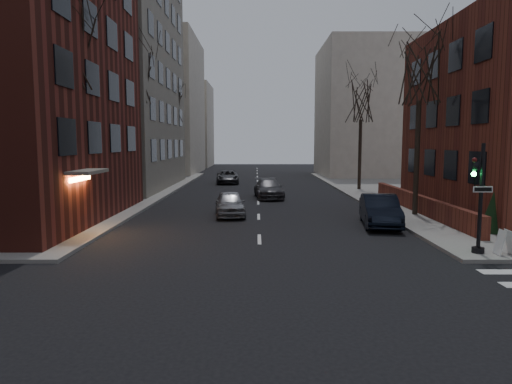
# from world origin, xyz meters

# --- Properties ---
(building_left_tan) EXTENTS (18.00, 18.00, 28.00)m
(building_left_tan) POSITION_xyz_m (-17.00, 34.00, 14.00)
(building_left_tan) COLOR gray
(building_left_tan) RESTS_ON ground
(low_wall_right) EXTENTS (0.35, 16.00, 1.00)m
(low_wall_right) POSITION_xyz_m (9.30, 19.00, 0.65)
(low_wall_right) COLOR maroon
(low_wall_right) RESTS_ON sidewalk_far_right
(building_distant_la) EXTENTS (14.00, 16.00, 18.00)m
(building_distant_la) POSITION_xyz_m (-15.00, 55.00, 9.00)
(building_distant_la) COLOR beige
(building_distant_la) RESTS_ON ground
(building_distant_ra) EXTENTS (14.00, 14.00, 16.00)m
(building_distant_ra) POSITION_xyz_m (15.00, 50.00, 8.00)
(building_distant_ra) COLOR beige
(building_distant_ra) RESTS_ON ground
(building_distant_lb) EXTENTS (10.00, 12.00, 14.00)m
(building_distant_lb) POSITION_xyz_m (-13.00, 72.00, 7.00)
(building_distant_lb) COLOR beige
(building_distant_lb) RESTS_ON ground
(traffic_signal) EXTENTS (0.76, 0.44, 4.00)m
(traffic_signal) POSITION_xyz_m (7.94, 8.99, 1.91)
(traffic_signal) COLOR black
(traffic_signal) RESTS_ON sidewalk_far_right
(tree_left_a) EXTENTS (4.18, 4.18, 10.26)m
(tree_left_a) POSITION_xyz_m (-8.80, 14.00, 8.47)
(tree_left_a) COLOR #2D231C
(tree_left_a) RESTS_ON sidewalk_far_left
(tree_left_b) EXTENTS (4.40, 4.40, 10.80)m
(tree_left_b) POSITION_xyz_m (-8.80, 26.00, 8.91)
(tree_left_b) COLOR #2D231C
(tree_left_b) RESTS_ON sidewalk_far_left
(tree_left_c) EXTENTS (3.96, 3.96, 9.72)m
(tree_left_c) POSITION_xyz_m (-8.80, 40.00, 8.03)
(tree_left_c) COLOR #2D231C
(tree_left_c) RESTS_ON sidewalk_far_left
(tree_right_a) EXTENTS (3.96, 3.96, 9.72)m
(tree_right_a) POSITION_xyz_m (8.80, 18.00, 8.03)
(tree_right_a) COLOR #2D231C
(tree_right_a) RESTS_ON sidewalk_far_right
(tree_right_b) EXTENTS (3.74, 3.74, 9.18)m
(tree_right_b) POSITION_xyz_m (8.80, 32.00, 7.59)
(tree_right_b) COLOR #2D231C
(tree_right_b) RESTS_ON sidewalk_far_right
(streetlamp_near) EXTENTS (0.36, 0.36, 6.28)m
(streetlamp_near) POSITION_xyz_m (-8.20, 22.00, 4.24)
(streetlamp_near) COLOR black
(streetlamp_near) RESTS_ON sidewalk_far_left
(streetlamp_far) EXTENTS (0.36, 0.36, 6.28)m
(streetlamp_far) POSITION_xyz_m (-8.20, 42.00, 4.24)
(streetlamp_far) COLOR black
(streetlamp_far) RESTS_ON sidewalk_far_left
(parked_sedan) EXTENTS (2.27, 4.93, 1.57)m
(parked_sedan) POSITION_xyz_m (6.06, 15.20, 0.78)
(parked_sedan) COLOR black
(parked_sedan) RESTS_ON ground
(car_lane_silver) EXTENTS (2.03, 4.22, 1.39)m
(car_lane_silver) POSITION_xyz_m (-1.64, 18.42, 0.70)
(car_lane_silver) COLOR gray
(car_lane_silver) RESTS_ON ground
(car_lane_gray) EXTENTS (2.38, 5.01, 1.41)m
(car_lane_gray) POSITION_xyz_m (0.80, 26.70, 0.71)
(car_lane_gray) COLOR #38383C
(car_lane_gray) RESTS_ON ground
(car_lane_far) EXTENTS (2.56, 4.94, 1.33)m
(car_lane_far) POSITION_xyz_m (-3.07, 38.93, 0.67)
(car_lane_far) COLOR #38383C
(car_lane_far) RESTS_ON ground
(sandwich_board) EXTENTS (0.43, 0.58, 0.91)m
(sandwich_board) POSITION_xyz_m (8.81, 8.71, 0.61)
(sandwich_board) COLOR white
(sandwich_board) RESTS_ON sidewalk_far_right
(evergreen_shrub) EXTENTS (1.22, 1.22, 1.87)m
(evergreen_shrub) POSITION_xyz_m (10.50, 12.85, 1.09)
(evergreen_shrub) COLOR black
(evergreen_shrub) RESTS_ON sidewalk_far_right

